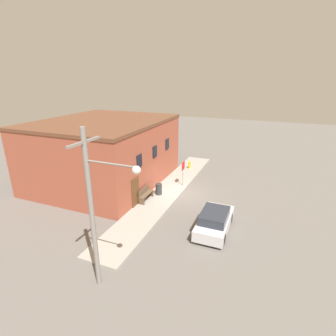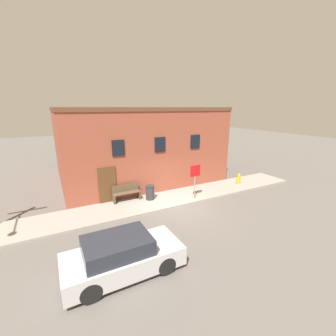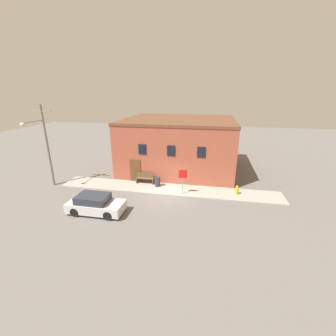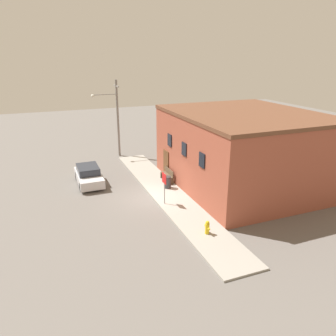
{
  "view_description": "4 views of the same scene",
  "coord_description": "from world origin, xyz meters",
  "px_view_note": "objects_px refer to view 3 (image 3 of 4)",
  "views": [
    {
      "loc": [
        -18.03,
        -6.12,
        8.87
      ],
      "look_at": [
        0.02,
        1.18,
        2.0
      ],
      "focal_mm": 28.0,
      "sensor_mm": 36.0,
      "label": 1
    },
    {
      "loc": [
        -5.89,
        -9.96,
        5.41
      ],
      "look_at": [
        0.02,
        1.18,
        2.0
      ],
      "focal_mm": 24.0,
      "sensor_mm": 36.0,
      "label": 2
    },
    {
      "loc": [
        3.4,
        -16.31,
        8.12
      ],
      "look_at": [
        0.02,
        1.18,
        2.0
      ],
      "focal_mm": 24.0,
      "sensor_mm": 36.0,
      "label": 3
    },
    {
      "loc": [
        19.39,
        -6.51,
        9.26
      ],
      "look_at": [
        0.02,
        1.18,
        2.0
      ],
      "focal_mm": 35.0,
      "sensor_mm": 36.0,
      "label": 4
    }
  ],
  "objects_px": {
    "trash_bin": "(158,182)",
    "utility_pole": "(45,143)",
    "bench": "(145,178)",
    "stop_sign": "(183,177)",
    "parked_car": "(95,204)",
    "fire_hydrant": "(237,190)"
  },
  "relations": [
    {
      "from": "utility_pole",
      "to": "parked_car",
      "type": "distance_m",
      "value": 7.94
    },
    {
      "from": "parked_car",
      "to": "stop_sign",
      "type": "bearing_deg",
      "value": 35.07
    },
    {
      "from": "fire_hydrant",
      "to": "trash_bin",
      "type": "relative_size",
      "value": 0.88
    },
    {
      "from": "fire_hydrant",
      "to": "stop_sign",
      "type": "bearing_deg",
      "value": -169.72
    },
    {
      "from": "trash_bin",
      "to": "utility_pole",
      "type": "xyz_separation_m",
      "value": [
        -9.45,
        -1.46,
        3.43
      ]
    },
    {
      "from": "bench",
      "to": "parked_car",
      "type": "distance_m",
      "value": 5.94
    },
    {
      "from": "trash_bin",
      "to": "utility_pole",
      "type": "relative_size",
      "value": 0.12
    },
    {
      "from": "trash_bin",
      "to": "utility_pole",
      "type": "distance_m",
      "value": 10.16
    },
    {
      "from": "trash_bin",
      "to": "parked_car",
      "type": "distance_m",
      "value": 6.04
    },
    {
      "from": "stop_sign",
      "to": "utility_pole",
      "type": "height_order",
      "value": "utility_pole"
    },
    {
      "from": "fire_hydrant",
      "to": "bench",
      "type": "relative_size",
      "value": 0.47
    },
    {
      "from": "stop_sign",
      "to": "trash_bin",
      "type": "relative_size",
      "value": 2.42
    },
    {
      "from": "stop_sign",
      "to": "parked_car",
      "type": "height_order",
      "value": "stop_sign"
    },
    {
      "from": "stop_sign",
      "to": "bench",
      "type": "bearing_deg",
      "value": 155.53
    },
    {
      "from": "bench",
      "to": "utility_pole",
      "type": "xyz_separation_m",
      "value": [
        -8.15,
        -1.97,
        3.39
      ]
    },
    {
      "from": "bench",
      "to": "utility_pole",
      "type": "distance_m",
      "value": 9.05
    },
    {
      "from": "utility_pole",
      "to": "parked_car",
      "type": "relative_size",
      "value": 1.83
    },
    {
      "from": "fire_hydrant",
      "to": "parked_car",
      "type": "xyz_separation_m",
      "value": [
        -9.97,
        -4.73,
        0.16
      ]
    },
    {
      "from": "stop_sign",
      "to": "utility_pole",
      "type": "xyz_separation_m",
      "value": [
        -11.83,
        -0.3,
        2.41
      ]
    },
    {
      "from": "stop_sign",
      "to": "utility_pole",
      "type": "bearing_deg",
      "value": -178.56
    },
    {
      "from": "stop_sign",
      "to": "trash_bin",
      "type": "height_order",
      "value": "stop_sign"
    },
    {
      "from": "stop_sign",
      "to": "bench",
      "type": "xyz_separation_m",
      "value": [
        -3.68,
        1.67,
        -0.99
      ]
    }
  ]
}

